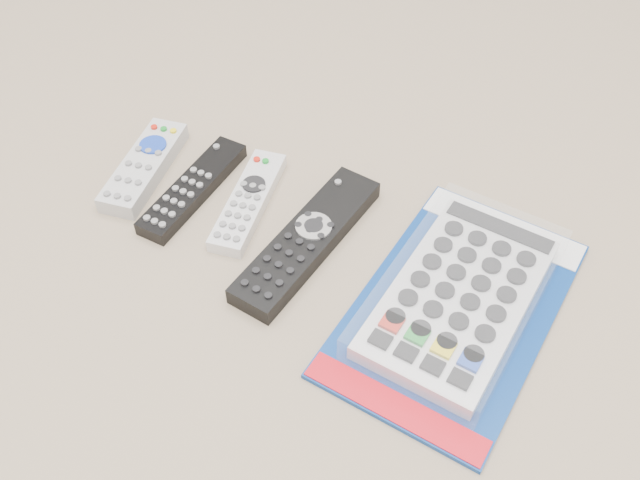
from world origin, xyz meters
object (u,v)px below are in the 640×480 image
at_px(remote_small_grey, 144,166).
at_px(remote_silver_dvd, 248,201).
at_px(jumbo_remote_packaged, 459,296).
at_px(remote_slim_black, 193,188).
at_px(remote_large_black, 307,240).

xyz_separation_m(remote_small_grey, remote_silver_dvd, (0.16, -0.00, -0.00)).
relative_size(remote_small_grey, jumbo_remote_packaged, 0.49).
distance_m(remote_slim_black, jumbo_remote_packaged, 0.37).
height_order(remote_small_grey, remote_large_black, same).
bearing_deg(remote_small_grey, jumbo_remote_packaged, -13.12).
bearing_deg(remote_slim_black, remote_silver_dvd, 11.21).
relative_size(remote_large_black, jumbo_remote_packaged, 0.70).
relative_size(remote_small_grey, remote_large_black, 0.70).
bearing_deg(remote_silver_dvd, remote_small_grey, 172.54).
bearing_deg(remote_slim_black, remote_small_grey, 178.60).
height_order(remote_silver_dvd, jumbo_remote_packaged, jumbo_remote_packaged).
bearing_deg(remote_large_black, remote_silver_dvd, 170.99).
distance_m(remote_large_black, jumbo_remote_packaged, 0.19).
relative_size(remote_silver_dvd, jumbo_remote_packaged, 0.50).
relative_size(remote_small_grey, remote_silver_dvd, 0.98).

